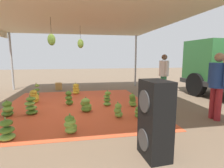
{
  "coord_description": "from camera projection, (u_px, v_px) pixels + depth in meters",
  "views": [
    {
      "loc": [
        6.1,
        0.08,
        1.67
      ],
      "look_at": [
        0.12,
        1.18,
        0.75
      ],
      "focal_mm": 28.5,
      "sensor_mm": 36.0,
      "label": 1
    }
  ],
  "objects": [
    {
      "name": "banana_bunch_11",
      "position": [
        34.0,
        97.0,
        6.5
      ],
      "size": [
        0.41,
        0.41,
        0.52
      ],
      "color": "gold",
      "rests_on": "tarp_orange"
    },
    {
      "name": "worker_2",
      "position": [
        164.0,
        72.0,
        7.54
      ],
      "size": [
        0.65,
        0.4,
        1.79
      ],
      "color": "#337A4C",
      "rests_on": "ground"
    },
    {
      "name": "banana_bunch_3",
      "position": [
        155.0,
        116.0,
        4.58
      ],
      "size": [
        0.39,
        0.42,
        0.42
      ],
      "color": "#75A83D",
      "rests_on": "tarp_orange"
    },
    {
      "name": "banana_bunch_8",
      "position": [
        139.0,
        111.0,
        4.92
      ],
      "size": [
        0.35,
        0.32,
        0.45
      ],
      "color": "#518428",
      "rests_on": "tarp_orange"
    },
    {
      "name": "banana_bunch_2",
      "position": [
        76.0,
        89.0,
        8.05
      ],
      "size": [
        0.47,
        0.47,
        0.53
      ],
      "color": "gold",
      "rests_on": "tarp_orange"
    },
    {
      "name": "banana_bunch_10",
      "position": [
        70.0,
        125.0,
        3.91
      ],
      "size": [
        0.35,
        0.35,
        0.45
      ],
      "color": "#75A83D",
      "rests_on": "tarp_orange"
    },
    {
      "name": "crate_0",
      "position": [
        59.0,
        86.0,
        9.29
      ],
      "size": [
        0.44,
        0.39,
        0.34
      ],
      "primitive_type": "cube",
      "rotation": [
        0.0,
        0.0,
        0.19
      ],
      "color": "#B78947",
      "rests_on": "ground"
    },
    {
      "name": "banana_bunch_5",
      "position": [
        7.0,
        131.0,
        3.59
      ],
      "size": [
        0.36,
        0.36,
        0.47
      ],
      "color": "#75A83D",
      "rests_on": "tarp_orange"
    },
    {
      "name": "speaker_stack",
      "position": [
        155.0,
        120.0,
        2.92
      ],
      "size": [
        0.59,
        0.44,
        1.31
      ],
      "color": "black",
      "rests_on": "ground"
    },
    {
      "name": "tarp_orange",
      "position": [
        78.0,
        106.0,
        6.16
      ],
      "size": [
        5.31,
        4.87,
        0.01
      ],
      "primitive_type": "cube",
      "color": "#D1512D",
      "rests_on": "ground"
    },
    {
      "name": "ground_plane",
      "position": [
        159.0,
        102.0,
        6.71
      ],
      "size": [
        40.0,
        40.0,
        0.0
      ],
      "primitive_type": "plane",
      "color": "brown"
    },
    {
      "name": "banana_bunch_7",
      "position": [
        133.0,
        101.0,
        6.05
      ],
      "size": [
        0.34,
        0.34,
        0.48
      ],
      "color": "#60932D",
      "rests_on": "tarp_orange"
    },
    {
      "name": "banana_bunch_9",
      "position": [
        8.0,
        109.0,
        5.0
      ],
      "size": [
        0.39,
        0.38,
        0.48
      ],
      "color": "#477523",
      "rests_on": "tarp_orange"
    },
    {
      "name": "worker_0",
      "position": [
        217.0,
        81.0,
        4.69
      ],
      "size": [
        0.65,
        0.4,
        1.79
      ],
      "color": "maroon",
      "rests_on": "ground"
    },
    {
      "name": "banana_bunch_1",
      "position": [
        107.0,
        99.0,
        6.13
      ],
      "size": [
        0.36,
        0.32,
        0.55
      ],
      "color": "#6B9E38",
      "rests_on": "tarp_orange"
    },
    {
      "name": "banana_bunch_13",
      "position": [
        37.0,
        90.0,
        7.81
      ],
      "size": [
        0.35,
        0.37,
        0.55
      ],
      "color": "#6B9E38",
      "rests_on": "tarp_orange"
    },
    {
      "name": "banana_bunch_6",
      "position": [
        118.0,
        111.0,
        4.92
      ],
      "size": [
        0.32,
        0.34,
        0.44
      ],
      "color": "#75A83D",
      "rests_on": "tarp_orange"
    },
    {
      "name": "banana_bunch_4",
      "position": [
        31.0,
        106.0,
        5.2
      ],
      "size": [
        0.43,
        0.44,
        0.58
      ],
      "color": "#477523",
      "rests_on": "tarp_orange"
    },
    {
      "name": "tent_canopy",
      "position": [
        72.0,
        20.0,
        5.73
      ],
      "size": [
        8.0,
        7.0,
        2.95
      ],
      "color": "#9EA0A5",
      "rests_on": "ground"
    },
    {
      "name": "banana_bunch_12",
      "position": [
        69.0,
        99.0,
        6.21
      ],
      "size": [
        0.37,
        0.37,
        0.53
      ],
      "color": "#518428",
      "rests_on": "tarp_orange"
    },
    {
      "name": "banana_bunch_0",
      "position": [
        86.0,
        105.0,
        5.46
      ],
      "size": [
        0.45,
        0.45,
        0.46
      ],
      "color": "#518428",
      "rests_on": "tarp_orange"
    }
  ]
}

